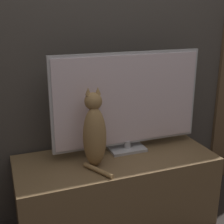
{
  "coord_description": "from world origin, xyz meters",
  "views": [
    {
      "loc": [
        -0.69,
        -0.83,
        1.43
      ],
      "look_at": [
        -0.02,
        0.91,
        0.82
      ],
      "focal_mm": 50.0,
      "sensor_mm": 36.0,
      "label": 1
    }
  ],
  "objects": [
    {
      "name": "tv",
      "position": [
        0.11,
        0.99,
        0.86
      ],
      "size": [
        1.03,
        0.15,
        0.68
      ],
      "color": "#B7B7BC",
      "rests_on": "tv_stand"
    },
    {
      "name": "cat",
      "position": [
        -0.16,
        0.85,
        0.72
      ],
      "size": [
        0.16,
        0.29,
        0.5
      ],
      "rotation": [
        0.0,
        0.0,
        -0.12
      ],
      "color": "#997547",
      "rests_on": "tv_stand"
    },
    {
      "name": "wall_back",
      "position": [
        0.0,
        1.22,
        1.3
      ],
      "size": [
        4.8,
        0.05,
        2.6
      ],
      "color": "#47423D",
      "rests_on": "ground_plane"
    },
    {
      "name": "tv_stand",
      "position": [
        0.0,
        0.91,
        0.25
      ],
      "size": [
        1.31,
        0.55,
        0.5
      ],
      "color": "brown",
      "rests_on": "ground_plane"
    }
  ]
}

